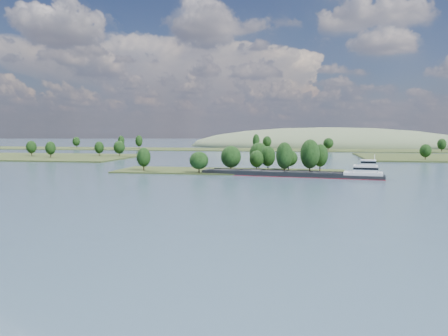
# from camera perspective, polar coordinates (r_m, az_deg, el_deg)

# --- Properties ---
(ground) EXTENTS (1800.00, 1800.00, 0.00)m
(ground) POSITION_cam_1_polar(r_m,az_deg,el_deg) (132.96, -3.45, -2.90)
(ground) COLOR #34465B
(ground) RESTS_ON ground
(tree_island) EXTENTS (100.00, 32.78, 15.25)m
(tree_island) POSITION_cam_1_polar(r_m,az_deg,el_deg) (189.03, 3.07, 0.69)
(tree_island) COLOR #283417
(tree_island) RESTS_ON ground
(back_shoreline) EXTENTS (900.00, 60.00, 15.74)m
(back_shoreline) POSITION_cam_1_polar(r_m,az_deg,el_deg) (408.79, 6.93, 2.43)
(back_shoreline) COLOR #283417
(back_shoreline) RESTS_ON ground
(hill_west) EXTENTS (320.00, 160.00, 44.00)m
(hill_west) POSITION_cam_1_polar(r_m,az_deg,el_deg) (509.19, 13.40, 2.73)
(hill_west) COLOR #4A5A3E
(hill_west) RESTS_ON ground
(cargo_barge) EXTENTS (72.24, 18.68, 9.70)m
(cargo_barge) POSITION_cam_1_polar(r_m,az_deg,el_deg) (174.43, 10.23, -0.71)
(cargo_barge) COLOR black
(cargo_barge) RESTS_ON ground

